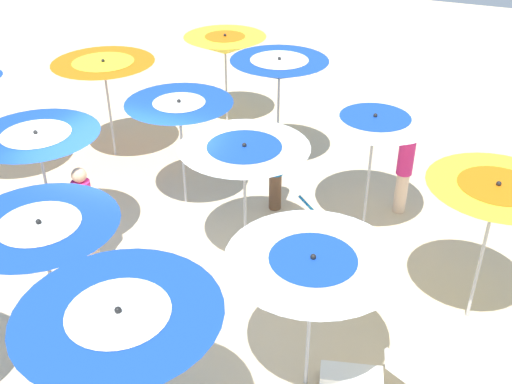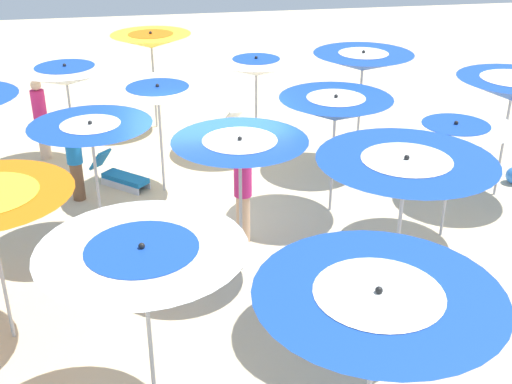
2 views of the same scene
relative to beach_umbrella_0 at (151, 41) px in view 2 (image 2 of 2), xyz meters
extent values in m
cube|color=beige|center=(-5.54, -0.70, -2.18)|extent=(40.24, 40.24, 0.04)
cylinder|color=#B2B2B7|center=(0.00, 0.00, -1.08)|extent=(0.05, 0.05, 2.15)
cone|color=yellow|center=(0.00, 0.00, -0.01)|extent=(1.90, 1.90, 0.33)
cone|color=orange|center=(0.00, 0.00, 0.07)|extent=(1.07, 1.07, 0.19)
sphere|color=black|center=(0.00, 0.00, 0.19)|extent=(0.07, 0.07, 0.07)
cylinder|color=#B2B2B7|center=(-2.10, 1.82, -1.17)|extent=(0.05, 0.05, 1.98)
cone|color=white|center=(-2.10, 1.82, -0.17)|extent=(2.17, 2.17, 0.40)
cone|color=#1947B2|center=(-2.10, 1.82, -0.08)|extent=(1.22, 1.22, 0.22)
sphere|color=black|center=(-2.10, 1.82, 0.05)|extent=(0.07, 0.07, 0.07)
cylinder|color=#B2B2B7|center=(-1.84, -2.20, -1.21)|extent=(0.05, 0.05, 1.90)
cone|color=white|center=(-1.84, -2.20, -0.26)|extent=(2.11, 2.11, 0.38)
cone|color=#1947B2|center=(-1.84, -2.20, -0.16)|extent=(1.05, 1.05, 0.19)
sphere|color=black|center=(-1.84, -2.20, -0.04)|extent=(0.07, 0.07, 0.07)
cylinder|color=#B2B2B7|center=(-3.72, 0.01, -1.18)|extent=(0.05, 0.05, 1.96)
cone|color=white|center=(-3.72, 0.01, -0.20)|extent=(2.08, 2.08, 0.35)
cone|color=#1947B2|center=(-3.72, 0.01, -0.12)|extent=(1.18, 1.18, 0.20)
sphere|color=black|center=(-3.72, 0.01, 0.01)|extent=(0.07, 0.07, 0.07)
cylinder|color=#B2B2B7|center=(-5.53, 1.16, -1.19)|extent=(0.05, 0.05, 1.94)
cone|color=#1947B2|center=(-5.53, 1.16, -0.22)|extent=(1.98, 1.98, 0.37)
cone|color=white|center=(-5.53, 1.16, -0.12)|extent=(0.96, 0.96, 0.18)
sphere|color=black|center=(-5.53, 1.16, 0.00)|extent=(0.07, 0.07, 0.07)
cylinder|color=#B2B2B7|center=(-8.00, 2.30, -1.17)|extent=(0.05, 0.05, 1.98)
cylinder|color=#B2B2B7|center=(-3.14, -4.18, -1.03)|extent=(0.05, 0.05, 2.26)
cone|color=#1947B2|center=(-3.14, -4.18, 0.10)|extent=(2.04, 2.04, 0.36)
cone|color=white|center=(-3.14, -4.18, 0.20)|extent=(1.02, 1.02, 0.18)
sphere|color=black|center=(-3.14, -4.18, 0.32)|extent=(0.07, 0.07, 0.07)
cylinder|color=#B2B2B7|center=(-5.14, -3.02, -1.16)|extent=(0.05, 0.05, 1.99)
cone|color=#1947B2|center=(-5.14, -3.02, -0.17)|extent=(2.00, 2.00, 0.42)
cone|color=white|center=(-5.14, -3.02, -0.06)|extent=(1.04, 1.04, 0.22)
sphere|color=black|center=(-5.14, -3.02, 0.07)|extent=(0.07, 0.07, 0.07)
cylinder|color=#B2B2B7|center=(-6.88, -1.05, -1.15)|extent=(0.05, 0.05, 2.01)
cone|color=#1947B2|center=(-6.88, -1.05, -0.15)|extent=(2.03, 2.03, 0.42)
cone|color=white|center=(-6.88, -1.05, -0.05)|extent=(1.11, 1.11, 0.23)
sphere|color=black|center=(-6.88, -1.05, 0.09)|extent=(0.07, 0.07, 0.07)
cylinder|color=#B2B2B7|center=(-9.75, 0.43, -1.14)|extent=(0.05, 0.05, 2.03)
cone|color=white|center=(-9.75, 0.43, -0.13)|extent=(2.23, 2.23, 0.40)
cone|color=#1947B2|center=(-9.75, 0.43, -0.03)|extent=(1.19, 1.19, 0.21)
sphere|color=black|center=(-9.75, 0.43, 0.10)|extent=(0.07, 0.07, 0.07)
cylinder|color=#B2B2B7|center=(-5.08, -6.41, -1.08)|extent=(0.05, 0.05, 2.15)
cylinder|color=#B2B2B7|center=(-6.42, -4.67, -1.21)|extent=(0.05, 0.05, 1.91)
cone|color=white|center=(-6.42, -4.67, -0.25)|extent=(1.90, 1.90, 0.30)
cone|color=#1947B2|center=(-6.42, -4.67, -0.18)|extent=(1.10, 1.10, 0.18)
sphere|color=black|center=(-6.42, -4.67, -0.07)|extent=(0.07, 0.07, 0.07)
cylinder|color=#B2B2B7|center=(-8.57, -2.91, -1.03)|extent=(0.05, 0.05, 2.26)
cone|color=#1947B2|center=(-8.57, -2.91, 0.10)|extent=(2.30, 2.30, 0.44)
cone|color=white|center=(-8.57, -2.91, 0.22)|extent=(1.15, 1.15, 0.22)
sphere|color=black|center=(-8.57, -2.91, 0.35)|extent=(0.07, 0.07, 0.07)
cone|color=#1947B2|center=(-11.17, -1.61, 0.07)|extent=(2.26, 2.26, 0.32)
cone|color=white|center=(-11.17, -1.61, 0.16)|extent=(1.17, 1.17, 0.17)
sphere|color=black|center=(-11.17, -1.61, 0.26)|extent=(0.07, 0.07, 0.07)
cube|color=silver|center=(-1.22, -2.17, -2.09)|extent=(0.81, 0.25, 0.14)
cube|color=silver|center=(-1.31, -1.84, -2.09)|extent=(0.81, 0.25, 0.14)
cube|color=white|center=(-1.27, -2.01, -1.97)|extent=(0.88, 0.54, 0.10)
cube|color=white|center=(-0.68, -1.84, -1.75)|extent=(0.51, 0.44, 0.37)
cube|color=silver|center=(-3.29, 0.66, -2.09)|extent=(0.70, 0.76, 0.14)
cube|color=silver|center=(-3.55, 0.89, -2.09)|extent=(0.70, 0.76, 0.14)
cube|color=#1972B7|center=(-3.42, 0.77, -1.97)|extent=(0.93, 0.97, 0.10)
cube|color=#1972B7|center=(-2.97, 1.26, -1.71)|extent=(0.50, 0.50, 0.45)
cube|color=silver|center=(-9.05, -3.12, -2.09)|extent=(0.79, 0.40, 0.14)
cube|color=silver|center=(-8.92, -3.41, -2.09)|extent=(0.79, 0.40, 0.14)
cube|color=red|center=(-8.99, -3.26, -1.97)|extent=(0.91, 0.65, 0.10)
cube|color=red|center=(-9.48, -3.50, -1.75)|extent=(0.39, 0.41, 0.37)
cylinder|color=#D8A87F|center=(-5.99, -1.22, -1.72)|extent=(0.24, 0.24, 0.88)
cylinder|color=#D82672|center=(-5.99, -1.22, -0.90)|extent=(0.30, 0.30, 0.77)
sphere|color=#D8A87F|center=(-5.99, -1.22, -0.40)|extent=(0.24, 0.24, 0.24)
cylinder|color=brown|center=(-3.83, 1.66, -1.77)|extent=(0.24, 0.24, 0.77)
cylinder|color=#1972BF|center=(-3.83, 1.66, -1.05)|extent=(0.30, 0.30, 0.67)
sphere|color=brown|center=(-3.83, 1.66, -0.61)|extent=(0.21, 0.21, 0.21)
cylinder|color=beige|center=(-1.59, 2.52, -1.74)|extent=(0.24, 0.24, 0.83)
cylinder|color=#D82672|center=(-1.59, 2.52, -0.96)|extent=(0.30, 0.30, 0.73)
sphere|color=beige|center=(-1.59, 2.52, -0.48)|extent=(0.23, 0.23, 0.23)
camera|label=1|loc=(-0.21, -7.64, 4.28)|focal=42.57mm
camera|label=2|loc=(-15.68, 0.31, 3.56)|focal=45.89mm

